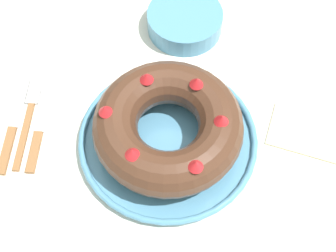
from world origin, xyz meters
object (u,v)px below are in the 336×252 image
at_px(fork, 29,116).
at_px(serving_knife, 12,129).
at_px(bundt_cake, 168,126).
at_px(napkin, 305,133).
at_px(side_bowl, 185,21).
at_px(serving_dish, 168,139).
at_px(cake_knife, 39,134).

relative_size(fork, serving_knife, 0.92).
distance_m(bundt_cake, fork, 0.28).
height_order(bundt_cake, napkin, bundt_cake).
bearing_deg(fork, side_bowl, 37.50).
relative_size(serving_dish, serving_knife, 1.53).
bearing_deg(side_bowl, bundt_cake, -93.82).
distance_m(fork, serving_knife, 0.04).
distance_m(fork, napkin, 0.53).
relative_size(fork, napkin, 1.47).
xyz_separation_m(serving_knife, side_bowl, (0.32, 0.28, 0.02)).
bearing_deg(serving_dish, fork, 172.14).
xyz_separation_m(fork, side_bowl, (0.29, 0.24, 0.02)).
bearing_deg(side_bowl, serving_knife, -139.06).
height_order(bundt_cake, fork, bundt_cake).
height_order(serving_knife, napkin, serving_knife).
distance_m(cake_knife, napkin, 0.51).
distance_m(serving_dish, napkin, 0.26).
height_order(fork, cake_knife, cake_knife).
bearing_deg(napkin, cake_knife, -176.15).
bearing_deg(fork, cake_knife, -56.91).
bearing_deg(serving_knife, cake_knife, -11.16).
xyz_separation_m(serving_knife, napkin, (0.56, 0.03, -0.00)).
xyz_separation_m(serving_knife, cake_knife, (0.05, -0.01, 0.00)).
bearing_deg(napkin, serving_knife, -177.15).
relative_size(serving_knife, cake_knife, 1.15).
bearing_deg(cake_knife, bundt_cake, -4.50).
bearing_deg(bundt_cake, side_bowl, 86.18).
bearing_deg(bundt_cake, napkin, 7.64).
height_order(serving_dish, serving_knife, serving_dish).
bearing_deg(bundt_cake, serving_knife, 178.64).
height_order(cake_knife, side_bowl, side_bowl).
bearing_deg(napkin, side_bowl, 134.30).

